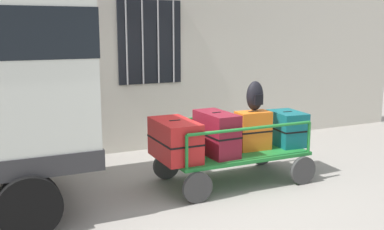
# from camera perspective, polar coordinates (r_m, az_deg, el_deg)

# --- Properties ---
(ground_plane) EXTENTS (40.00, 40.00, 0.00)m
(ground_plane) POSITION_cam_1_polar(r_m,az_deg,el_deg) (6.52, 2.42, -9.42)
(ground_plane) COLOR gray
(building_wall) EXTENTS (12.00, 0.38, 5.00)m
(building_wall) POSITION_cam_1_polar(r_m,az_deg,el_deg) (8.56, -5.89, 12.37)
(building_wall) COLOR beige
(building_wall) RESTS_ON ground
(luggage_cart) EXTENTS (2.13, 1.14, 0.47)m
(luggage_cart) POSITION_cam_1_polar(r_m,az_deg,el_deg) (6.81, 5.23, -5.26)
(luggage_cart) COLOR #1E722D
(luggage_cart) RESTS_ON ground
(cart_railing) EXTENTS (2.01, 1.00, 0.46)m
(cart_railing) POSITION_cam_1_polar(r_m,az_deg,el_deg) (6.70, 5.30, -1.43)
(cart_railing) COLOR #1E722D
(cart_railing) RESTS_ON luggage_cart
(suitcase_left_bottom) EXTENTS (0.49, 0.89, 0.55)m
(suitcase_left_bottom) POSITION_cam_1_polar(r_m,az_deg,el_deg) (6.30, -2.15, -3.12)
(suitcase_left_bottom) COLOR #B21E1E
(suitcase_left_bottom) RESTS_ON luggage_cart
(suitcase_midleft_bottom) EXTENTS (0.41, 0.80, 0.62)m
(suitcase_midleft_bottom) POSITION_cam_1_polar(r_m,az_deg,el_deg) (6.53, 3.06, -2.33)
(suitcase_midleft_bottom) COLOR maroon
(suitcase_midleft_bottom) RESTS_ON luggage_cart
(suitcase_center_bottom) EXTENTS (0.52, 0.33, 0.58)m
(suitcase_center_bottom) POSITION_cam_1_polar(r_m,az_deg,el_deg) (6.87, 7.61, -1.93)
(suitcase_center_bottom) COLOR orange
(suitcase_center_bottom) RESTS_ON luggage_cart
(suitcase_midright_bottom) EXTENTS (0.47, 0.65, 0.53)m
(suitcase_midright_bottom) POSITION_cam_1_polar(r_m,az_deg,el_deg) (7.23, 11.77, -1.63)
(suitcase_midright_bottom) COLOR #0F5960
(suitcase_midright_bottom) RESTS_ON luggage_cart
(backpack) EXTENTS (0.27, 0.22, 0.44)m
(backpack) POSITION_cam_1_polar(r_m,az_deg,el_deg) (6.83, 7.87, 2.36)
(backpack) COLOR black
(backpack) RESTS_ON suitcase_center_bottom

